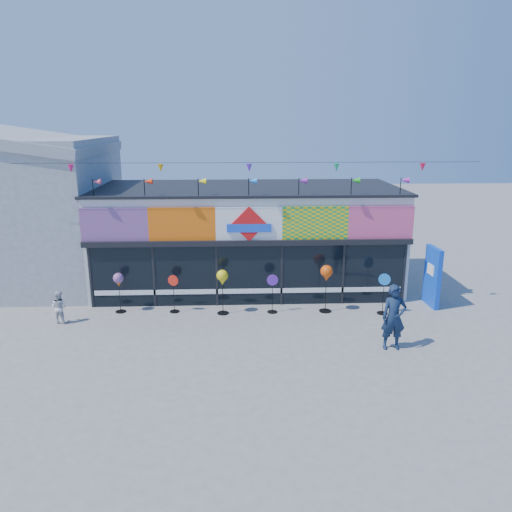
{
  "coord_description": "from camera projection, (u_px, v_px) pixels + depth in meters",
  "views": [
    {
      "loc": [
        -0.48,
        -14.18,
        6.67
      ],
      "look_at": [
        0.19,
        2.0,
        2.27
      ],
      "focal_mm": 35.0,
      "sensor_mm": 36.0,
      "label": 1
    }
  ],
  "objects": [
    {
      "name": "child",
      "position": [
        59.0,
        307.0,
        16.91
      ],
      "size": [
        0.6,
        0.43,
        1.13
      ],
      "primitive_type": "imported",
      "rotation": [
        0.0,
        0.0,
        2.91
      ],
      "color": "silver",
      "rests_on": "ground"
    },
    {
      "name": "spinner_3",
      "position": [
        272.0,
        293.0,
        17.78
      ],
      "size": [
        0.4,
        0.36,
        1.42
      ],
      "color": "black",
      "rests_on": "ground"
    },
    {
      "name": "spinner_5",
      "position": [
        384.0,
        293.0,
        17.65
      ],
      "size": [
        0.41,
        0.38,
        1.49
      ],
      "color": "black",
      "rests_on": "ground"
    },
    {
      "name": "adult_man",
      "position": [
        394.0,
        317.0,
        14.86
      ],
      "size": [
        0.74,
        0.5,
        2.01
      ],
      "primitive_type": "imported",
      "rotation": [
        0.0,
        0.0,
        -0.02
      ],
      "color": "#13223C",
      "rests_on": "ground"
    },
    {
      "name": "spinner_0",
      "position": [
        119.0,
        281.0,
        17.7
      ],
      "size": [
        0.37,
        0.37,
        1.47
      ],
      "color": "black",
      "rests_on": "ground"
    },
    {
      "name": "spinner_2",
      "position": [
        222.0,
        279.0,
        17.53
      ],
      "size": [
        0.41,
        0.41,
        1.63
      ],
      "color": "black",
      "rests_on": "ground"
    },
    {
      "name": "neighbour_building",
      "position": [
        9.0,
        206.0,
        20.95
      ],
      "size": [
        8.18,
        7.2,
        6.87
      ],
      "color": "#A7AAAD",
      "rests_on": "ground"
    },
    {
      "name": "kite_shop",
      "position": [
        247.0,
        236.0,
        20.63
      ],
      "size": [
        16.0,
        5.7,
        5.31
      ],
      "color": "white",
      "rests_on": "ground"
    },
    {
      "name": "spinner_1",
      "position": [
        174.0,
        293.0,
        17.83
      ],
      "size": [
        0.38,
        0.35,
        1.38
      ],
      "color": "black",
      "rests_on": "ground"
    },
    {
      "name": "spinner_4",
      "position": [
        327.0,
        275.0,
        17.7
      ],
      "size": [
        0.44,
        0.44,
        1.74
      ],
      "color": "black",
      "rests_on": "ground"
    },
    {
      "name": "blue_sign",
      "position": [
        432.0,
        277.0,
        18.38
      ],
      "size": [
        0.24,
        1.12,
        2.23
      ],
      "rotation": [
        0.0,
        0.0,
        0.06
      ],
      "color": "blue",
      "rests_on": "ground"
    },
    {
      "name": "ground",
      "position": [
        252.0,
        344.0,
        15.44
      ],
      "size": [
        80.0,
        80.0,
        0.0
      ],
      "primitive_type": "plane",
      "color": "slate",
      "rests_on": "ground"
    }
  ]
}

